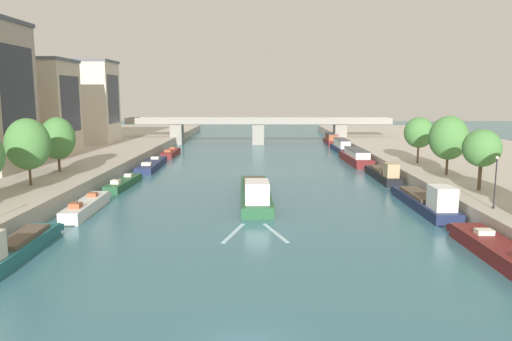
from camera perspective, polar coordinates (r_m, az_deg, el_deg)
quay_left at (r=85.36m, az=-26.14°, el=0.72°), size 36.00×170.00×1.89m
quay_right at (r=84.75m, az=26.52°, el=0.64°), size 36.00×170.00×1.89m
barge_midriver at (r=54.09m, az=-0.06°, el=-2.65°), size 3.97×19.69×3.25m
wake_behind_barge at (r=41.94m, az=-0.18°, el=-7.43°), size 5.60×6.00×0.03m
moored_boat_left_downstream at (r=39.40m, az=-27.02°, el=-8.21°), size 2.67×12.58×2.99m
moored_boat_left_far at (r=52.01m, az=-19.55°, el=-4.01°), size 2.29×11.42×2.30m
moored_boat_left_gap_after at (r=64.75m, az=-15.49°, el=-1.42°), size 2.19×11.25×2.09m
moored_boat_left_second at (r=80.53m, az=-12.31°, el=0.71°), size 3.17×15.75×2.14m
moored_boat_left_near at (r=95.75m, az=-10.12°, el=2.09°), size 2.35×11.37×2.19m
moored_boat_right_second at (r=39.54m, az=27.01°, el=-8.57°), size 2.77×13.10×2.26m
moored_boat_right_midway at (r=52.97m, az=19.61°, el=-3.44°), size 2.93×15.23×3.27m
moored_boat_right_downstream at (r=69.61m, az=14.93°, el=-0.39°), size 2.28×13.39×2.94m
moored_boat_right_gap_after at (r=85.97m, az=11.80°, el=1.60°), size 3.44×16.09×2.54m
moored_boat_right_upstream at (r=102.84m, az=10.14°, el=2.87°), size 2.85×14.14×2.69m
moored_boat_right_near at (r=119.32m, az=8.95°, el=3.71°), size 2.96×13.17×2.60m
tree_left_second at (r=58.43m, az=-25.56°, el=2.86°), size 4.79×4.79×7.49m
tree_left_far at (r=67.57m, az=-22.59°, el=3.57°), size 4.47×4.47×7.16m
tree_right_second at (r=55.31m, az=25.33°, el=2.42°), size 3.91×3.91×6.47m
tree_right_past_mid at (r=64.53m, az=21.99°, el=3.63°), size 4.79×4.79×7.44m
tree_right_distant at (r=74.23m, az=18.87°, el=4.30°), size 4.29×4.29×6.79m
lamppost_right_bank at (r=47.09m, az=26.65°, el=-1.02°), size 0.28×0.28×4.70m
building_left_tall at (r=89.11m, az=-25.24°, el=6.86°), size 13.84×10.14×15.92m
building_left_far_end at (r=107.65m, az=-20.58°, el=7.67°), size 15.94×9.65×17.06m
bridge_far at (r=115.77m, az=0.27°, el=5.19°), size 63.44×4.40×6.49m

